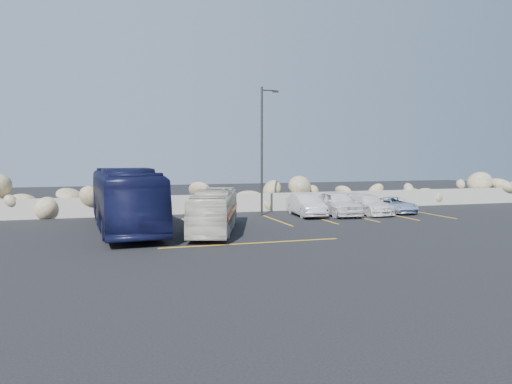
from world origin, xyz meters
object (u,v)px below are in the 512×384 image
object	(u,v)px
vintage_bus	(214,211)
car_c	(367,204)
car_b	(306,205)
lamppost	(263,147)
tour_coach	(125,199)
car_d	(395,205)
car_a	(337,203)

from	to	relation	value
vintage_bus	car_c	world-z (taller)	vintage_bus
car_b	lamppost	bearing A→B (deg)	160.53
lamppost	car_c	world-z (taller)	lamppost
lamppost	vintage_bus	bearing A→B (deg)	-127.32
lamppost	tour_coach	size ratio (longest dim) A/B	0.71
lamppost	car_d	xyz separation A→B (m)	(8.85, -1.13, -3.78)
car_b	car_c	bearing A→B (deg)	2.53
car_d	car_c	bearing A→B (deg)	-174.39
tour_coach	car_d	size ratio (longest dim) A/B	3.04
car_b	car_d	bearing A→B (deg)	4.17
vintage_bus	tour_coach	xyz separation A→B (m)	(-4.12, 2.05, 0.52)
lamppost	car_d	bearing A→B (deg)	-7.27
lamppost	car_a	size ratio (longest dim) A/B	1.77
tour_coach	car_a	world-z (taller)	tour_coach
car_a	car_d	size ratio (longest dim) A/B	1.22
vintage_bus	car_d	bearing A→B (deg)	37.86
car_c	vintage_bus	bearing A→B (deg)	-161.02
car_d	vintage_bus	bearing A→B (deg)	-158.08
car_a	car_d	xyz separation A→B (m)	(4.32, 0.20, -0.25)
vintage_bus	lamppost	bearing A→B (deg)	71.21
tour_coach	car_a	bearing A→B (deg)	7.73
car_b	car_c	world-z (taller)	car_b
car_c	car_d	bearing A→B (deg)	-0.21
car_b	car_c	xyz separation A→B (m)	(4.21, -0.14, -0.05)
tour_coach	car_d	xyz separation A→B (m)	(17.37, 2.60, -1.06)
car_c	car_b	bearing A→B (deg)	174.93
car_a	car_d	bearing A→B (deg)	5.34
vintage_bus	car_c	distance (m)	12.02
car_a	tour_coach	bearing A→B (deg)	-166.89
vintage_bus	car_a	world-z (taller)	vintage_bus
tour_coach	car_b	xyz separation A→B (m)	(11.03, 2.62, -0.90)
tour_coach	car_b	world-z (taller)	tour_coach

